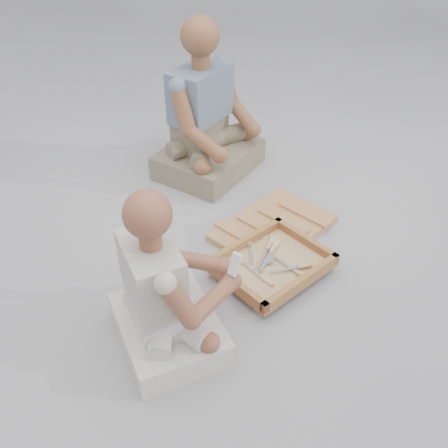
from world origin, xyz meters
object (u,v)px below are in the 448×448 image
tool_tray (272,264)px  craftsman (164,296)px  carved_panel (274,228)px  companion (206,124)px

tool_tray → craftsman: (-0.63, -0.15, 0.20)m
carved_panel → craftsman: size_ratio=0.83×
carved_panel → companion: 0.85m
carved_panel → craftsman: bearing=-151.4°
craftsman → companion: bearing=150.2°
tool_tray → companion: size_ratio=0.63×
companion → carved_panel: bearing=63.1°
companion → tool_tray: bearing=51.9°
tool_tray → craftsman: craftsman is taller
carved_panel → companion: (-0.04, 0.79, 0.31)m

